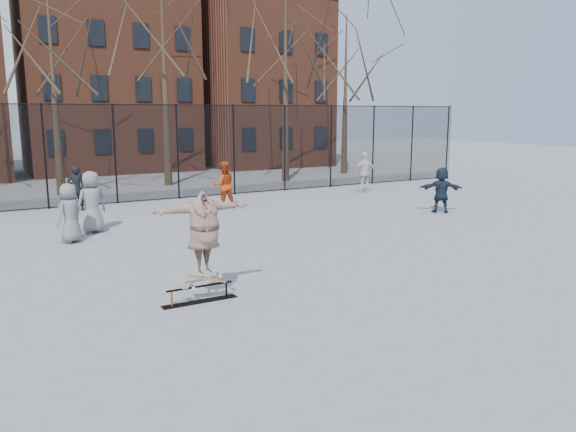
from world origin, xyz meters
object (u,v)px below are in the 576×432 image
bystander_red (224,185)px  bystander_white (365,173)px  skater (204,239)px  bystander_extra (92,202)px  bystander_grey (70,213)px  bystander_navy (441,190)px  skateboard (205,282)px  skate_rail (200,295)px  bystander_black (76,188)px

bystander_red → bystander_white: bystander_white is taller
skater → bystander_extra: skater is taller
bystander_grey → bystander_navy: 12.78m
bystander_red → bystander_navy: 8.16m
bystander_red → bystander_extra: bystander_extra is taller
bystander_extra → skater: bearing=81.6°
skater → skateboard: bearing=-92.8°
skateboard → bystander_extra: bystander_extra is taller
bystander_red → skater: bearing=73.2°
bystander_white → bystander_extra: bystander_extra is taller
skate_rail → skateboard: skateboard is taller
bystander_white → bystander_navy: 5.45m
skateboard → bystander_navy: bearing=24.1°
bystander_red → bystander_navy: (6.58, -4.83, -0.06)m
skater → bystander_grey: skater is taller
skater → bystander_navy: size_ratio=1.17×
skateboard → bystander_black: (-0.43, 12.02, 0.47)m
bystander_grey → bystander_black: 5.49m
skater → bystander_black: skater is taller
bystander_black → bystander_red: bearing=157.1°
bystander_black → bystander_white: bearing=173.0°
bystander_grey → bystander_extra: bystander_extra is taller
skate_rail → bystander_black: (-0.31, 12.02, 0.72)m
bystander_black → bystander_navy: bystander_black is taller
skateboard → bystander_white: size_ratio=0.48×
bystander_navy → bystander_white: bearing=-61.6°
bystander_black → bystander_navy: (11.63, -7.00, -0.01)m
bystander_navy → skate_rail: bearing=58.8°
skater → bystander_red: bearing=62.1°
bystander_black → skater: bearing=92.5°
skate_rail → bystander_red: (4.74, 9.84, 0.77)m
skate_rail → skater: bearing=0.0°
skateboard → bystander_red: bearing=64.9°
skater → bystander_extra: size_ratio=1.04×
bystander_white → bystander_grey: bearing=23.6°
skate_rail → bystander_navy: bystander_navy is taller
bystander_navy → bystander_black: bearing=3.8°
skater → bystander_grey: bearing=99.8°
bystander_navy → bystander_red: bearing=-1.4°
skateboard → bystander_navy: size_ratio=0.53×
bystander_red → bystander_white: bearing=-167.0°
bystander_grey → bystander_extra: size_ratio=0.89×
skater → bystander_red: skater is taller
skater → bystander_extra: (-0.67, 7.72, -0.29)m
skater → bystander_navy: (11.20, 5.02, -0.40)m
skate_rail → bystander_white: 15.87m
skater → bystander_grey: 6.80m
bystander_red → bystander_extra: 5.70m
bystander_black → bystander_extra: bearing=87.2°
skate_rail → bystander_navy: bearing=23.9°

